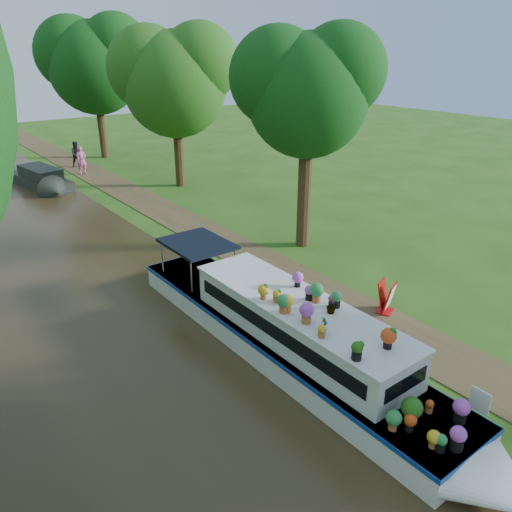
# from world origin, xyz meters

# --- Properties ---
(ground) EXTENTS (100.00, 100.00, 0.00)m
(ground) POSITION_xyz_m (0.00, 0.00, 0.00)
(ground) COLOR #265114
(ground) RESTS_ON ground
(canal_water) EXTENTS (10.00, 100.00, 0.02)m
(canal_water) POSITION_xyz_m (-6.00, 0.00, 0.01)
(canal_water) COLOR #2D2414
(canal_water) RESTS_ON ground
(towpath) EXTENTS (2.20, 100.00, 0.03)m
(towpath) POSITION_xyz_m (1.20, 0.00, 0.01)
(towpath) COLOR #473921
(towpath) RESTS_ON ground
(plant_boat) EXTENTS (2.29, 13.52, 2.29)m
(plant_boat) POSITION_xyz_m (-2.25, -3.47, 0.85)
(plant_boat) COLOR silver
(plant_boat) RESTS_ON canal_water
(tree_near_overhang) EXTENTS (5.52, 5.28, 8.99)m
(tree_near_overhang) POSITION_xyz_m (3.79, 3.06, 6.60)
(tree_near_overhang) COLOR black
(tree_near_overhang) RESTS_ON ground
(tree_near_mid) EXTENTS (6.90, 6.60, 9.40)m
(tree_near_mid) POSITION_xyz_m (4.48, 15.08, 6.44)
(tree_near_mid) COLOR black
(tree_near_mid) RESTS_ON ground
(tree_near_far) EXTENTS (7.59, 7.26, 10.30)m
(tree_near_far) POSITION_xyz_m (3.98, 26.09, 7.05)
(tree_near_far) COLOR black
(tree_near_far) RESTS_ON ground
(second_boat) EXTENTS (2.64, 6.61, 1.24)m
(second_boat) POSITION_xyz_m (-2.48, 19.85, 0.50)
(second_boat) COLOR black
(second_boat) RESTS_ON canal_water
(sandwich_board) EXTENTS (0.72, 0.74, 1.06)m
(sandwich_board) POSITION_xyz_m (1.93, -3.11, 0.51)
(sandwich_board) COLOR #9D0B0C
(sandwich_board) RESTS_ON towpath
(pedestrian_pink) EXTENTS (0.72, 0.50, 1.86)m
(pedestrian_pink) POSITION_xyz_m (0.70, 21.57, 0.96)
(pedestrian_pink) COLOR #E85F91
(pedestrian_pink) RESTS_ON towpath
(pedestrian_dark) EXTENTS (0.92, 0.75, 1.80)m
(pedestrian_dark) POSITION_xyz_m (1.15, 23.80, 0.93)
(pedestrian_dark) COLOR black
(pedestrian_dark) RESTS_ON towpath
(verge_plant) EXTENTS (0.40, 0.36, 0.38)m
(verge_plant) POSITION_xyz_m (-0.60, 3.88, 0.19)
(verge_plant) COLOR #31661E
(verge_plant) RESTS_ON ground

